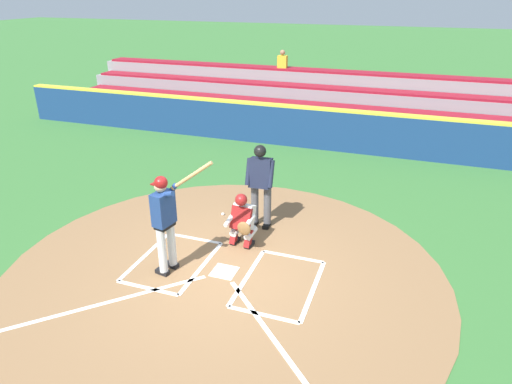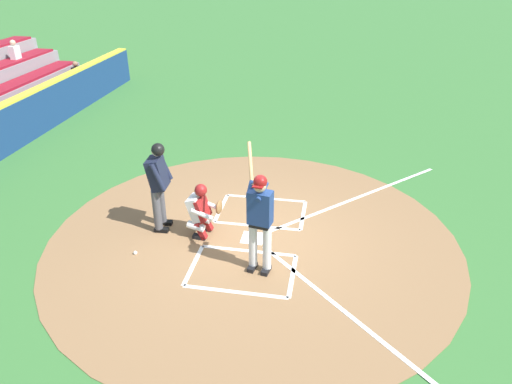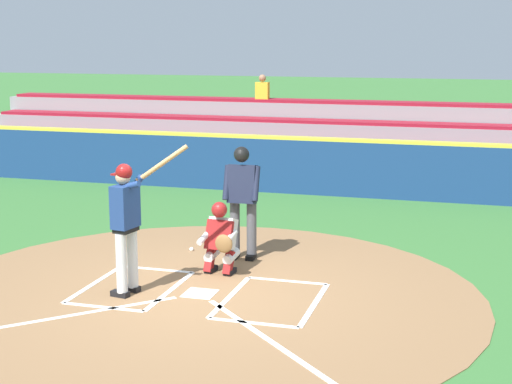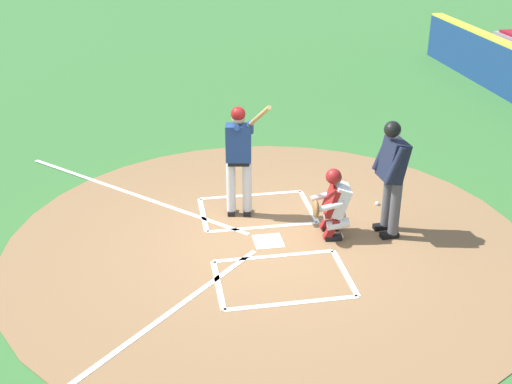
% 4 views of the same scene
% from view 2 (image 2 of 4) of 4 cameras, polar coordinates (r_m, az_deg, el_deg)
% --- Properties ---
extents(ground_plane, '(120.00, 120.00, 0.00)m').
position_cam_2_polar(ground_plane, '(9.35, -0.39, -5.64)').
color(ground_plane, '#387033').
extents(dirt_circle, '(8.00, 8.00, 0.01)m').
position_cam_2_polar(dirt_circle, '(9.35, -0.39, -5.61)').
color(dirt_circle, olive).
rests_on(dirt_circle, ground).
extents(home_plate_and_chalk, '(7.93, 4.91, 0.01)m').
position_cam_2_polar(home_plate_and_chalk, '(9.25, 5.01, -6.07)').
color(home_plate_and_chalk, white).
rests_on(home_plate_and_chalk, dirt_circle).
extents(batter, '(1.02, 0.59, 2.13)m').
position_cam_2_polar(batter, '(7.93, 0.45, -2.98)').
color(batter, silver).
rests_on(batter, ground).
extents(catcher, '(0.59, 0.65, 1.13)m').
position_cam_2_polar(catcher, '(9.23, -6.61, -2.03)').
color(catcher, black).
rests_on(catcher, ground).
extents(plate_umpire, '(0.60, 0.43, 1.86)m').
position_cam_2_polar(plate_umpire, '(9.34, -11.71, 1.30)').
color(plate_umpire, '#4C4C51').
rests_on(plate_umpire, ground).
extents(baseball, '(0.07, 0.07, 0.07)m').
position_cam_2_polar(baseball, '(9.17, -14.38, -7.13)').
color(baseball, white).
rests_on(baseball, ground).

